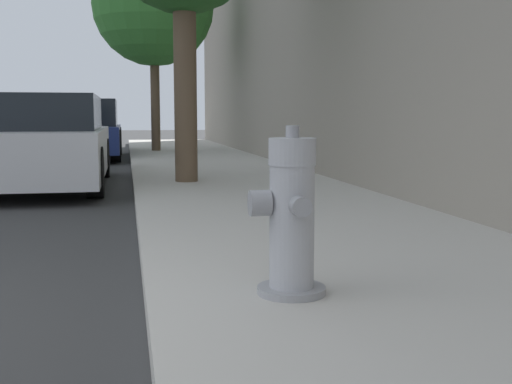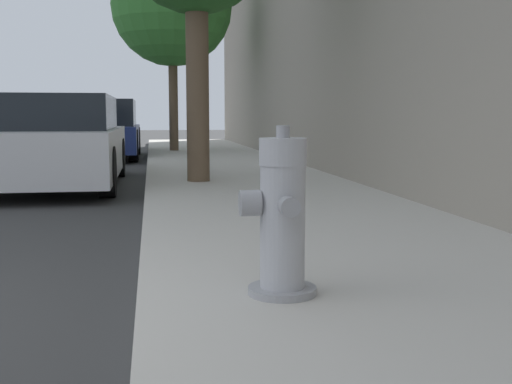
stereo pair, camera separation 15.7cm
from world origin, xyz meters
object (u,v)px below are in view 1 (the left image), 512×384
at_px(parked_car_near, 37,143).
at_px(parked_car_mid, 82,130).
at_px(street_tree_far, 154,5).
at_px(fire_hydrant, 291,218).

distance_m(parked_car_near, parked_car_mid, 5.86).
distance_m(parked_car_mid, street_tree_far, 3.42).
xyz_separation_m(fire_hydrant, parked_car_mid, (-1.73, 12.09, 0.14)).
distance_m(fire_hydrant, parked_car_mid, 12.21).
distance_m(fire_hydrant, street_tree_far, 13.11).
relative_size(fire_hydrant, street_tree_far, 0.17).
xyz_separation_m(fire_hydrant, street_tree_far, (-0.06, 12.74, 3.06)).
bearing_deg(parked_car_near, parked_car_mid, 87.82).
height_order(fire_hydrant, parked_car_near, parked_car_near).
xyz_separation_m(parked_car_near, street_tree_far, (1.89, 6.52, 2.95)).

